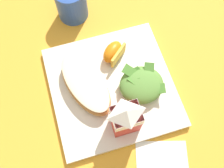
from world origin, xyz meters
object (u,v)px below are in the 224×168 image
(cheesy_pizza_bread, at_px, (86,84))
(drinking_blue_cup, at_px, (71,3))
(white_plate, at_px, (112,87))
(orange_wedge_front, at_px, (113,52))
(green_salad_pile, at_px, (141,84))
(milk_carton, at_px, (125,118))
(paper_napkin, at_px, (163,167))

(cheesy_pizza_bread, height_order, drinking_blue_cup, drinking_blue_cup)
(white_plate, distance_m, orange_wedge_front, 0.08)
(green_salad_pile, relative_size, milk_carton, 0.91)
(green_salad_pile, bearing_deg, orange_wedge_front, -69.24)
(white_plate, bearing_deg, cheesy_pizza_bread, -13.93)
(green_salad_pile, xyz_separation_m, orange_wedge_front, (0.04, -0.10, -0.00))
(milk_carton, bearing_deg, green_salad_pile, -131.42)
(white_plate, relative_size, orange_wedge_front, 4.06)
(white_plate, bearing_deg, paper_napkin, 104.01)
(cheesy_pizza_bread, xyz_separation_m, green_salad_pile, (-0.12, 0.04, 0.00))
(cheesy_pizza_bread, relative_size, drinking_blue_cup, 2.08)
(drinking_blue_cup, bearing_deg, white_plate, 98.93)
(white_plate, distance_m, milk_carton, 0.12)
(paper_napkin, bearing_deg, drinking_blue_cup, -78.69)
(orange_wedge_front, bearing_deg, white_plate, 71.04)
(milk_carton, relative_size, paper_napkin, 1.00)
(cheesy_pizza_bread, height_order, orange_wedge_front, orange_wedge_front)
(white_plate, bearing_deg, orange_wedge_front, -108.96)
(green_salad_pile, distance_m, orange_wedge_front, 0.10)
(green_salad_pile, distance_m, milk_carton, 0.10)
(cheesy_pizza_bread, xyz_separation_m, milk_carton, (-0.06, 0.11, 0.04))
(cheesy_pizza_bread, xyz_separation_m, drinking_blue_cup, (-0.02, -0.22, 0.01))
(cheesy_pizza_bread, bearing_deg, orange_wedge_front, -144.87)
(paper_napkin, bearing_deg, milk_carton, -64.26)
(cheesy_pizza_bread, bearing_deg, green_salad_pile, 162.17)
(milk_carton, relative_size, drinking_blue_cup, 1.23)
(cheesy_pizza_bread, height_order, milk_carton, milk_carton)
(cheesy_pizza_bread, xyz_separation_m, orange_wedge_front, (-0.08, -0.06, 0.00))
(green_salad_pile, bearing_deg, drinking_blue_cup, -69.13)
(green_salad_pile, xyz_separation_m, drinking_blue_cup, (0.10, -0.26, 0.01))
(cheesy_pizza_bread, distance_m, milk_carton, 0.13)
(orange_wedge_front, bearing_deg, drinking_blue_cup, -69.06)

